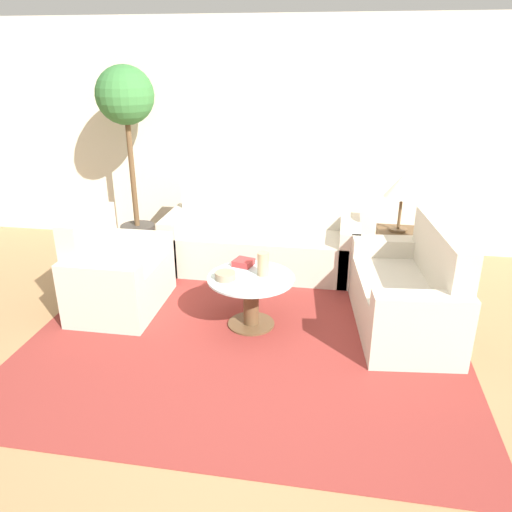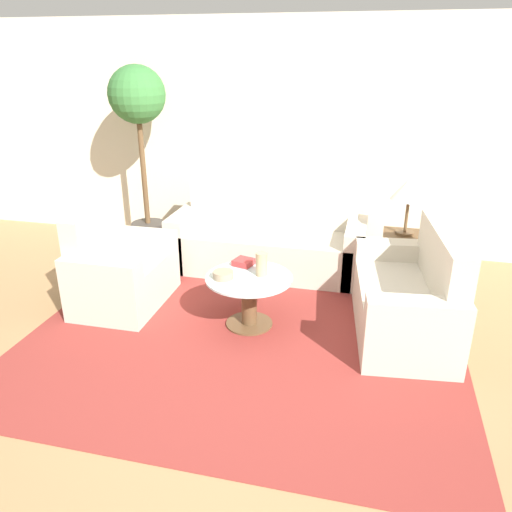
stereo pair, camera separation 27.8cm
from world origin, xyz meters
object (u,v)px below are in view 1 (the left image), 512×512
object	(u,v)px
vase	(263,264)
bowl	(225,276)
sofa_main	(262,241)
coffee_table	(251,294)
potted_plant	(128,123)
book_stack	(243,263)
table_lamp	(403,187)
armchair	(114,277)
loveseat	(411,295)

from	to	relation	value
vase	bowl	distance (m)	0.33
sofa_main	coffee_table	distance (m)	1.28
sofa_main	potted_plant	world-z (taller)	potted_plant
vase	book_stack	xyz separation A→B (m)	(-0.20, 0.18, -0.07)
table_lamp	book_stack	bearing A→B (deg)	-148.33
armchair	coffee_table	size ratio (longest dim) A/B	1.33
armchair	bowl	xyz separation A→B (m)	(1.10, -0.21, 0.19)
armchair	vase	bearing A→B (deg)	-93.33
loveseat	table_lamp	bearing A→B (deg)	177.32
coffee_table	potted_plant	xyz separation A→B (m)	(-1.64, 1.52, 1.21)
sofa_main	bowl	distance (m)	1.37
sofa_main	coffee_table	size ratio (longest dim) A/B	2.78
sofa_main	bowl	bearing A→B (deg)	-94.13
coffee_table	vase	distance (m)	0.29
loveseat	book_stack	size ratio (longest dim) A/B	7.36
loveseat	bowl	world-z (taller)	loveseat
table_lamp	potted_plant	bearing A→B (deg)	171.87
coffee_table	vase	bearing A→B (deg)	32.99
loveseat	table_lamp	size ratio (longest dim) A/B	2.57
table_lamp	armchair	bearing A→B (deg)	-159.56
coffee_table	book_stack	bearing A→B (deg)	115.05
vase	coffee_table	bearing A→B (deg)	-147.01
armchair	coffee_table	world-z (taller)	armchair
sofa_main	armchair	bearing A→B (deg)	-136.30
sofa_main	coffee_table	xyz separation A→B (m)	(0.11, -1.28, -0.00)
sofa_main	potted_plant	distance (m)	1.96
table_lamp	vase	xyz separation A→B (m)	(-1.19, -1.04, -0.45)
armchair	potted_plant	bearing A→B (deg)	13.36
coffee_table	vase	xyz separation A→B (m)	(0.09, 0.06, 0.27)
loveseat	bowl	xyz separation A→B (m)	(-1.55, -0.28, 0.19)
coffee_table	armchair	bearing A→B (deg)	174.18
book_stack	coffee_table	bearing A→B (deg)	-49.04
coffee_table	bowl	xyz separation A→B (m)	(-0.20, -0.08, 0.20)
coffee_table	sofa_main	bearing A→B (deg)	94.76
vase	book_stack	bearing A→B (deg)	139.31
table_lamp	potted_plant	world-z (taller)	potted_plant
sofa_main	bowl	size ratio (longest dim) A/B	11.88
loveseat	vase	world-z (taller)	loveseat
potted_plant	vase	world-z (taller)	potted_plant
loveseat	potted_plant	distance (m)	3.47
book_stack	vase	bearing A→B (deg)	-24.78
loveseat	book_stack	bearing A→B (deg)	-97.63
table_lamp	sofa_main	bearing A→B (deg)	172.72
coffee_table	bowl	size ratio (longest dim) A/B	4.28
armchair	bowl	size ratio (longest dim) A/B	5.69
sofa_main	loveseat	bearing A→B (deg)	-36.41
potted_plant	coffee_table	bearing A→B (deg)	-42.75
loveseat	vase	xyz separation A→B (m)	(-1.25, -0.14, 0.26)
coffee_table	book_stack	size ratio (longest dim) A/B	3.75
coffee_table	potted_plant	world-z (taller)	potted_plant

